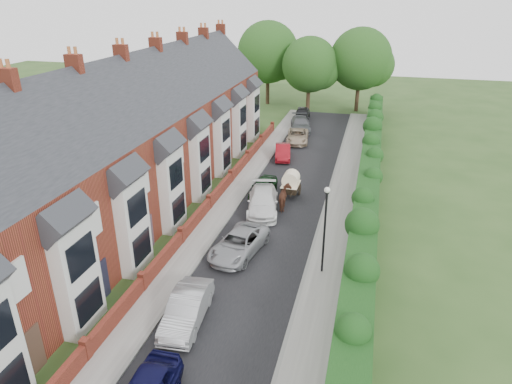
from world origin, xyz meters
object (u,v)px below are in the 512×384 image
car_silver_b (239,244)px  car_red (283,152)px  car_white (263,202)px  horse_cart (291,182)px  car_green (263,187)px  car_beige (298,136)px  car_silver_a (187,309)px  lamppost (325,220)px  car_black (302,114)px  car_grey (300,124)px  horse (285,198)px

car_silver_b → car_red: car_silver_b is taller
car_white → horse_cart: size_ratio=1.79×
car_silver_b → car_green: (-0.67, 8.63, -0.03)m
car_red → car_beige: (0.46, 5.20, -0.00)m
car_silver_a → car_beige: (0.18, 28.65, -0.08)m
car_beige → car_silver_b: bearing=-96.0°
car_green → car_red: size_ratio=0.97×
lamppost → car_beige: lamppost is taller
horse_cart → lamppost: bearing=-69.4°
car_red → car_black: size_ratio=0.90×
car_silver_b → horse_cart: size_ratio=1.69×
car_green → horse_cart: (2.09, 0.13, 0.54)m
car_silver_b → car_black: car_black is taller
car_red → car_grey: car_grey is taller
car_white → car_black: bearing=81.5°
car_beige → car_white: bearing=-95.6°
car_white → car_black: 25.28m
car_black → car_red: bearing=-93.9°
car_silver_b → car_black: bearing=102.6°
car_beige → car_silver_a: bearing=-97.4°
lamppost → horse_cart: size_ratio=1.81×
lamppost → car_green: size_ratio=1.38×
car_beige → car_black: size_ratio=1.06×
lamppost → horse_cart: bearing=110.6°
car_grey → car_black: size_ratio=1.16×
car_green → car_grey: (-0.20, 17.94, 0.09)m
car_silver_b → horse: 6.79m
car_white → horse: 1.64m
lamppost → car_white: size_ratio=1.01×
car_black → horse_cart: 22.48m
car_green → horse_cart: size_ratio=1.31×
car_silver_b → horse: horse is taller
car_green → car_black: car_black is taller
lamppost → horse_cart: lamppost is taller
car_green → car_beige: size_ratio=0.82×
horse → car_white: bearing=20.8°
car_grey → horse: horse is taller
lamppost → car_black: bearing=101.4°
lamppost → horse: bearing=115.7°
car_white → horse: (1.42, 0.82, 0.09)m
car_red → horse: 10.63m
car_white → horse_cart: horse_cart is taller
car_black → horse: (2.82, -24.42, 0.10)m
car_green → car_red: bearing=94.8°
car_silver_a → car_green: (-0.06, 15.06, -0.08)m
lamppost → car_red: (-5.89, 17.80, -2.66)m
horse → car_grey: bearing=-92.8°
car_black → horse_cart: (2.82, -22.30, 0.44)m
car_grey → horse_cart: 17.96m
car_beige → horse_cart: (1.84, -13.46, 0.54)m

